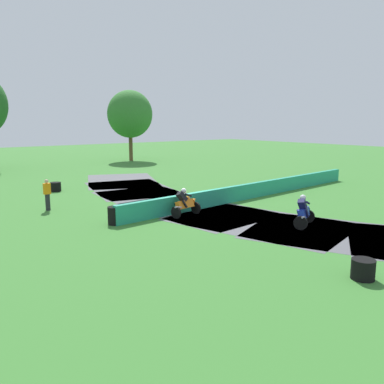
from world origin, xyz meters
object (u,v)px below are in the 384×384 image
object	(u,v)px
motorcycle_chase_blue	(304,211)
track_marshal	(47,195)
tire_stack_near	(56,187)
tire_stack_mid_b	(363,269)
motorcycle_lead_orange	(186,203)
tire_stack_mid_a	(115,215)

from	to	relation	value
motorcycle_chase_blue	track_marshal	bearing A→B (deg)	127.93
tire_stack_near	tire_stack_mid_b	bearing A→B (deg)	-84.78
track_marshal	tire_stack_near	bearing A→B (deg)	66.87
motorcycle_lead_orange	tire_stack_mid_b	size ratio (longest dim) A/B	2.44
motorcycle_chase_blue	tire_stack_mid_a	distance (m)	8.41
tire_stack_near	tire_stack_mid_b	world-z (taller)	same
motorcycle_lead_orange	track_marshal	size ratio (longest dim) A/B	1.02
motorcycle_chase_blue	track_marshal	distance (m)	12.83
motorcycle_chase_blue	track_marshal	world-z (taller)	track_marshal
motorcycle_lead_orange	track_marshal	bearing A→B (deg)	132.87
motorcycle_lead_orange	tire_stack_near	size ratio (longest dim) A/B	2.39
motorcycle_chase_blue	tire_stack_mid_a	bearing A→B (deg)	140.06
motorcycle_chase_blue	tire_stack_mid_b	distance (m)	6.07
tire_stack_mid_a	tire_stack_mid_b	size ratio (longest dim) A/B	1.17
motorcycle_chase_blue	tire_stack_near	world-z (taller)	motorcycle_chase_blue
track_marshal	motorcycle_lead_orange	bearing A→B (deg)	-47.13
tire_stack_near	tire_stack_mid_b	size ratio (longest dim) A/B	1.02
tire_stack_mid_a	tire_stack_mid_b	world-z (taller)	tire_stack_mid_a
motorcycle_lead_orange	track_marshal	xyz separation A→B (m)	(-4.95, 5.33, 0.19)
tire_stack_mid_a	track_marshal	world-z (taller)	track_marshal
tire_stack_mid_a	tire_stack_mid_b	xyz separation A→B (m)	(2.74, -10.20, -0.10)
tire_stack_mid_a	track_marshal	xyz separation A→B (m)	(-1.44, 4.73, 0.42)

